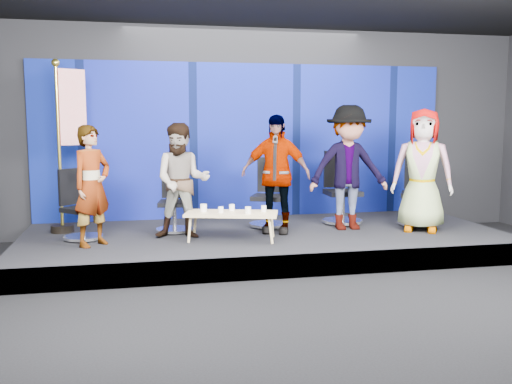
# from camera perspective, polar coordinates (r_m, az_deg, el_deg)

# --- Properties ---
(ground) EXTENTS (10.00, 10.00, 0.00)m
(ground) POSITION_cam_1_polar(r_m,az_deg,el_deg) (6.24, 6.03, -11.04)
(ground) COLOR black
(ground) RESTS_ON ground
(room_walls) EXTENTS (10.02, 8.02, 3.51)m
(room_walls) POSITION_cam_1_polar(r_m,az_deg,el_deg) (5.95, 6.34, 11.79)
(room_walls) COLOR black
(room_walls) RESTS_ON ground
(riser) EXTENTS (7.00, 3.00, 0.30)m
(riser) POSITION_cam_1_polar(r_m,az_deg,el_deg) (8.53, 0.83, -4.98)
(riser) COLOR black
(riser) RESTS_ON ground
(backdrop) EXTENTS (7.00, 0.08, 2.60)m
(backdrop) POSITION_cam_1_polar(r_m,az_deg,el_deg) (9.76, -1.06, 5.14)
(backdrop) COLOR navy
(backdrop) RESTS_ON riser
(chair_a) EXTENTS (0.78, 0.78, 0.98)m
(chair_a) POSITION_cam_1_polar(r_m,az_deg,el_deg) (8.29, -17.17, -2.34)
(chair_a) COLOR silver
(chair_a) RESTS_ON riser
(panelist_a) EXTENTS (0.68, 0.68, 1.59)m
(panelist_a) POSITION_cam_1_polar(r_m,az_deg,el_deg) (7.76, -16.08, 0.59)
(panelist_a) COLOR black
(panelist_a) RESTS_ON riser
(chair_b) EXTENTS (0.65, 0.65, 1.00)m
(chair_b) POSITION_cam_1_polar(r_m,az_deg,el_deg) (8.56, -8.13, -1.76)
(chair_b) COLOR silver
(chair_b) RESTS_ON riser
(panelist_b) EXTENTS (0.87, 0.73, 1.61)m
(panelist_b) POSITION_cam_1_polar(r_m,az_deg,el_deg) (8.02, -7.40, 1.10)
(panelist_b) COLOR black
(panelist_b) RESTS_ON riser
(chair_c) EXTENTS (0.80, 0.80, 1.07)m
(chair_c) POSITION_cam_1_polar(r_m,az_deg,el_deg) (8.89, 1.30, -1.20)
(chair_c) COLOR silver
(chair_c) RESTS_ON riser
(panelist_c) EXTENTS (1.10, 0.80, 1.73)m
(panelist_c) POSITION_cam_1_polar(r_m,az_deg,el_deg) (8.34, 1.95, 1.80)
(panelist_c) COLOR black
(panelist_c) RESTS_ON riser
(chair_d) EXTENTS (0.68, 0.68, 1.16)m
(chair_d) POSITION_cam_1_polar(r_m,az_deg,el_deg) (9.27, 8.54, -0.75)
(chair_d) COLOR silver
(chair_d) RESTS_ON riser
(panelist_d) EXTENTS (1.24, 0.75, 1.88)m
(panelist_d) POSITION_cam_1_polar(r_m,az_deg,el_deg) (8.71, 9.22, 2.42)
(panelist_d) COLOR black
(panelist_d) RESTS_ON riser
(chair_e) EXTENTS (0.86, 0.86, 1.13)m
(chair_e) POSITION_cam_1_polar(r_m,az_deg,el_deg) (9.39, 15.89, -0.92)
(chair_e) COLOR silver
(chair_e) RESTS_ON riser
(panelist_e) EXTENTS (1.06, 0.94, 1.82)m
(panelist_e) POSITION_cam_1_polar(r_m,az_deg,el_deg) (8.83, 16.30, 2.11)
(panelist_e) COLOR black
(panelist_e) RESTS_ON riser
(coffee_table) EXTENTS (1.36, 0.86, 0.39)m
(coffee_table) POSITION_cam_1_polar(r_m,az_deg,el_deg) (7.87, -2.45, -2.27)
(coffee_table) COLOR tan
(coffee_table) RESTS_ON riser
(mug_a) EXTENTS (0.09, 0.09, 0.11)m
(mug_a) POSITION_cam_1_polar(r_m,az_deg,el_deg) (7.94, -5.27, -1.59)
(mug_a) COLOR white
(mug_a) RESTS_ON coffee_table
(mug_b) EXTENTS (0.07, 0.07, 0.09)m
(mug_b) POSITION_cam_1_polar(r_m,az_deg,el_deg) (7.82, -3.54, -1.79)
(mug_b) COLOR white
(mug_b) RESTS_ON coffee_table
(mug_c) EXTENTS (0.08, 0.08, 0.09)m
(mug_c) POSITION_cam_1_polar(r_m,az_deg,el_deg) (7.98, -2.42, -1.57)
(mug_c) COLOR white
(mug_c) RESTS_ON coffee_table
(mug_d) EXTENTS (0.08, 0.08, 0.10)m
(mug_d) POSITION_cam_1_polar(r_m,az_deg,el_deg) (7.74, -0.80, -1.83)
(mug_d) COLOR white
(mug_d) RESTS_ON coffee_table
(mug_e) EXTENTS (0.07, 0.07, 0.09)m
(mug_e) POSITION_cam_1_polar(r_m,az_deg,el_deg) (7.91, 0.79, -1.67)
(mug_e) COLOR white
(mug_e) RESTS_ON coffee_table
(flag_stand) EXTENTS (0.56, 0.36, 2.52)m
(flag_stand) POSITION_cam_1_polar(r_m,az_deg,el_deg) (8.84, -18.31, 4.80)
(flag_stand) COLOR black
(flag_stand) RESTS_ON riser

